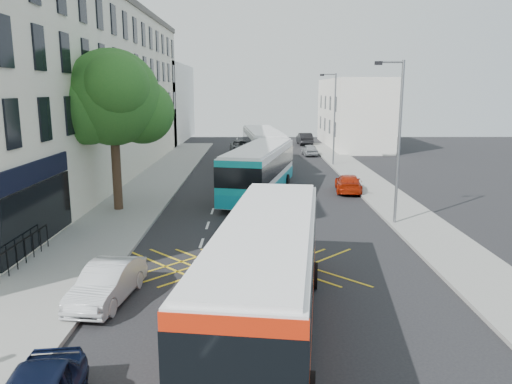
{
  "coord_description": "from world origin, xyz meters",
  "views": [
    {
      "loc": [
        -0.84,
        -12.46,
        6.77
      ],
      "look_at": [
        -0.75,
        9.72,
        2.2
      ],
      "focal_mm": 35.0,
      "sensor_mm": 36.0,
      "label": 1
    }
  ],
  "objects_px": {
    "bus_near": "(267,273)",
    "red_hatchback": "(348,183)",
    "distant_car_dark": "(305,139)",
    "bus_far": "(263,148)",
    "lamp_near": "(397,134)",
    "bus_mid": "(260,170)",
    "street_tree": "(112,98)",
    "distant_car_silver": "(310,150)",
    "lamp_far": "(333,114)",
    "parked_car_silver": "(107,283)",
    "distant_car_grey": "(242,147)"
  },
  "relations": [
    {
      "from": "bus_near",
      "to": "red_hatchback",
      "type": "distance_m",
      "value": 20.42
    },
    {
      "from": "distant_car_dark",
      "to": "bus_near",
      "type": "bearing_deg",
      "value": 80.08
    },
    {
      "from": "bus_far",
      "to": "red_hatchback",
      "type": "distance_m",
      "value": 12.28
    },
    {
      "from": "lamp_near",
      "to": "bus_mid",
      "type": "height_order",
      "value": "lamp_near"
    },
    {
      "from": "street_tree",
      "to": "distant_car_silver",
      "type": "distance_m",
      "value": 28.38
    },
    {
      "from": "lamp_far",
      "to": "bus_far",
      "type": "distance_m",
      "value": 6.9
    },
    {
      "from": "bus_mid",
      "to": "distant_car_dark",
      "type": "xyz_separation_m",
      "value": [
        5.98,
        30.58,
        -0.95
      ]
    },
    {
      "from": "street_tree",
      "to": "lamp_far",
      "type": "distance_m",
      "value": 22.57
    },
    {
      "from": "bus_mid",
      "to": "red_hatchback",
      "type": "bearing_deg",
      "value": 23.72
    },
    {
      "from": "bus_mid",
      "to": "bus_far",
      "type": "relative_size",
      "value": 0.98
    },
    {
      "from": "lamp_far",
      "to": "bus_mid",
      "type": "relative_size",
      "value": 0.68
    },
    {
      "from": "distant_car_dark",
      "to": "parked_car_silver",
      "type": "bearing_deg",
      "value": 73.77
    },
    {
      "from": "parked_car_silver",
      "to": "street_tree",
      "type": "bearing_deg",
      "value": 111.04
    },
    {
      "from": "bus_near",
      "to": "distant_car_silver",
      "type": "height_order",
      "value": "bus_near"
    },
    {
      "from": "bus_mid",
      "to": "distant_car_grey",
      "type": "xyz_separation_m",
      "value": [
        -1.67,
        21.41,
        -0.97
      ]
    },
    {
      "from": "lamp_far",
      "to": "lamp_near",
      "type": "bearing_deg",
      "value": -90.0
    },
    {
      "from": "bus_mid",
      "to": "distant_car_silver",
      "type": "xyz_separation_m",
      "value": [
        5.44,
        20.05,
        -1.1
      ]
    },
    {
      "from": "bus_mid",
      "to": "distant_car_grey",
      "type": "relative_size",
      "value": 2.25
    },
    {
      "from": "bus_mid",
      "to": "parked_car_silver",
      "type": "height_order",
      "value": "bus_mid"
    },
    {
      "from": "distant_car_grey",
      "to": "lamp_far",
      "type": "bearing_deg",
      "value": -50.33
    },
    {
      "from": "street_tree",
      "to": "red_hatchback",
      "type": "xyz_separation_m",
      "value": [
        14.01,
        5.45,
        -5.7
      ]
    },
    {
      "from": "lamp_near",
      "to": "distant_car_silver",
      "type": "relative_size",
      "value": 2.29
    },
    {
      "from": "street_tree",
      "to": "bus_near",
      "type": "bearing_deg",
      "value": -60.22
    },
    {
      "from": "bus_near",
      "to": "bus_mid",
      "type": "xyz_separation_m",
      "value": [
        -0.01,
        18.32,
        0.01
      ]
    },
    {
      "from": "red_hatchback",
      "to": "distant_car_silver",
      "type": "height_order",
      "value": "distant_car_silver"
    },
    {
      "from": "street_tree",
      "to": "bus_mid",
      "type": "xyz_separation_m",
      "value": [
        8.03,
        4.28,
        -4.6
      ]
    },
    {
      "from": "lamp_near",
      "to": "street_tree",
      "type": "bearing_deg",
      "value": 168.6
    },
    {
      "from": "bus_near",
      "to": "bus_mid",
      "type": "distance_m",
      "value": 18.32
    },
    {
      "from": "distant_car_silver",
      "to": "distant_car_dark",
      "type": "xyz_separation_m",
      "value": [
        0.54,
        10.53,
        0.14
      ]
    },
    {
      "from": "bus_near",
      "to": "lamp_near",
      "type": "bearing_deg",
      "value": 66.54
    },
    {
      "from": "lamp_near",
      "to": "distant_car_grey",
      "type": "relative_size",
      "value": 1.53
    },
    {
      "from": "lamp_far",
      "to": "distant_car_grey",
      "type": "bearing_deg",
      "value": 133.96
    },
    {
      "from": "bus_near",
      "to": "distant_car_dark",
      "type": "bearing_deg",
      "value": 90.61
    },
    {
      "from": "street_tree",
      "to": "distant_car_grey",
      "type": "height_order",
      "value": "street_tree"
    },
    {
      "from": "bus_near",
      "to": "distant_car_silver",
      "type": "distance_m",
      "value": 38.77
    },
    {
      "from": "red_hatchback",
      "to": "distant_car_silver",
      "type": "distance_m",
      "value": 18.88
    },
    {
      "from": "bus_far",
      "to": "distant_car_grey",
      "type": "xyz_separation_m",
      "value": [
        -2.11,
        9.34,
        -1.03
      ]
    },
    {
      "from": "bus_near",
      "to": "bus_far",
      "type": "height_order",
      "value": "bus_far"
    },
    {
      "from": "lamp_far",
      "to": "bus_far",
      "type": "xyz_separation_m",
      "value": [
        -6.24,
        -0.68,
        -2.86
      ]
    },
    {
      "from": "bus_mid",
      "to": "red_hatchback",
      "type": "distance_m",
      "value": 6.19
    },
    {
      "from": "distant_car_grey",
      "to": "distant_car_silver",
      "type": "xyz_separation_m",
      "value": [
        7.12,
        -1.37,
        -0.13
      ]
    },
    {
      "from": "lamp_far",
      "to": "bus_mid",
      "type": "distance_m",
      "value": 14.69
    },
    {
      "from": "bus_near",
      "to": "lamp_far",
      "type": "bearing_deg",
      "value": 85.47
    },
    {
      "from": "street_tree",
      "to": "distant_car_silver",
      "type": "height_order",
      "value": "street_tree"
    },
    {
      "from": "bus_far",
      "to": "distant_car_dark",
      "type": "distance_m",
      "value": 19.35
    },
    {
      "from": "parked_car_silver",
      "to": "bus_far",
      "type": "bearing_deg",
      "value": 86.61
    },
    {
      "from": "street_tree",
      "to": "distant_car_dark",
      "type": "distance_m",
      "value": 37.97
    },
    {
      "from": "red_hatchback",
      "to": "distant_car_silver",
      "type": "bearing_deg",
      "value": -81.65
    },
    {
      "from": "distant_car_grey",
      "to": "distant_car_dark",
      "type": "relative_size",
      "value": 1.16
    },
    {
      "from": "parked_car_silver",
      "to": "red_hatchback",
      "type": "distance_m",
      "value": 20.85
    }
  ]
}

